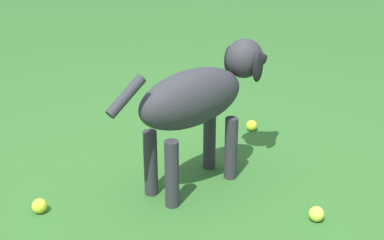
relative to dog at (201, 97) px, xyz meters
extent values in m
plane|color=#2D6026|center=(-0.02, -0.12, -0.44)|extent=(14.00, 14.00, 0.00)
ellipsoid|color=#2D2D33|center=(0.01, -0.06, 0.01)|extent=(0.29, 0.61, 0.26)
cylinder|color=#2D2D33|center=(-0.09, 0.12, -0.28)|extent=(0.06, 0.06, 0.32)
cylinder|color=#2D2D33|center=(0.06, 0.14, -0.28)|extent=(0.06, 0.06, 0.32)
cylinder|color=#2D2D33|center=(-0.04, -0.26, -0.28)|extent=(0.06, 0.06, 0.32)
cylinder|color=#2D2D33|center=(0.10, -0.24, -0.28)|extent=(0.06, 0.06, 0.32)
ellipsoid|color=#2D2D33|center=(-0.03, 0.29, 0.13)|extent=(0.19, 0.21, 0.19)
ellipsoid|color=black|center=(-0.04, 0.38, 0.10)|extent=(0.10, 0.14, 0.08)
sphere|color=black|center=(-0.05, 0.44, 0.10)|extent=(0.03, 0.03, 0.03)
ellipsoid|color=black|center=(-0.12, 0.27, 0.10)|extent=(0.04, 0.07, 0.14)
ellipsoid|color=black|center=(0.06, 0.29, 0.10)|extent=(0.04, 0.07, 0.14)
cylinder|color=#2D2D33|center=(0.05, -0.42, 0.11)|extent=(0.07, 0.20, 0.15)
sphere|color=yellow|center=(-0.20, -0.74, -0.40)|extent=(0.07, 0.07, 0.07)
sphere|color=#C2E029|center=(-0.85, 0.38, -0.40)|extent=(0.07, 0.07, 0.07)
sphere|color=#D4E141|center=(0.57, 0.18, -0.40)|extent=(0.07, 0.07, 0.07)
sphere|color=#C0DD29|center=(-0.30, 0.62, -0.40)|extent=(0.07, 0.07, 0.07)
camera|label=1|loc=(1.76, -1.38, 0.81)|focal=48.56mm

